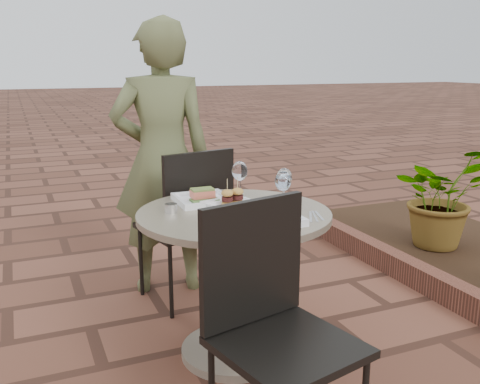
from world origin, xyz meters
name	(u,v)px	position (x,y,z in m)	size (l,w,h in m)	color
ground	(187,349)	(0.00, 0.00, 0.00)	(60.00, 60.00, 0.00)	brown
cafe_table	(234,261)	(0.20, -0.13, 0.48)	(0.90, 0.90, 0.73)	gray
chair_far	(190,215)	(0.19, 0.50, 0.55)	(0.53, 0.53, 0.93)	black
chair_near	(271,310)	(0.08, -0.78, 0.55)	(0.53, 0.53, 0.93)	black
diner	(162,159)	(0.11, 0.80, 0.83)	(0.61, 0.40, 1.66)	brown
plate_salmon	(203,198)	(0.12, 0.09, 0.75)	(0.26, 0.26, 0.07)	white
plate_sliders	(233,202)	(0.22, -0.07, 0.76)	(0.27, 0.27, 0.15)	white
plate_tuna	(267,218)	(0.27, -0.34, 0.75)	(0.26, 0.26, 0.03)	white
wine_glass_right	(283,182)	(0.43, -0.17, 0.86)	(0.08, 0.08, 0.18)	white
wine_glass_mid	(240,172)	(0.33, 0.10, 0.86)	(0.08, 0.08, 0.19)	white
wine_glass_far	(284,179)	(0.48, -0.09, 0.85)	(0.07, 0.07, 0.18)	white
steel_ramekin	(171,208)	(-0.07, -0.04, 0.75)	(0.06, 0.06, 0.04)	silver
cutlery_set	(315,216)	(0.50, -0.35, 0.73)	(0.08, 0.18, 0.00)	silver
planter_curb	(405,268)	(1.60, 0.30, 0.07)	(0.12, 3.00, 0.15)	brown
potted_plant_a	(440,196)	(2.16, 0.62, 0.44)	(0.68, 0.59, 0.76)	#33662D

